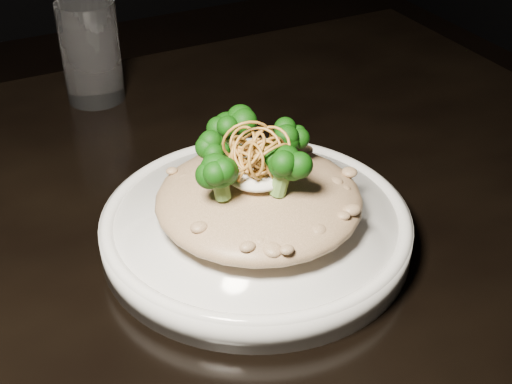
{
  "coord_description": "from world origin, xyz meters",
  "views": [
    {
      "loc": [
        -0.16,
        -0.52,
        1.15
      ],
      "look_at": [
        0.07,
        -0.05,
        0.81
      ],
      "focal_mm": 50.0,
      "sensor_mm": 36.0,
      "label": 1
    }
  ],
  "objects": [
    {
      "name": "risotto",
      "position": [
        0.07,
        -0.06,
        0.8
      ],
      "size": [
        0.18,
        0.18,
        0.04
      ],
      "primitive_type": "ellipsoid",
      "color": "brown",
      "rests_on": "plate"
    },
    {
      "name": "drinking_glass",
      "position": [
        0.03,
        0.3,
        0.81
      ],
      "size": [
        0.08,
        0.08,
        0.12
      ],
      "primitive_type": "cylinder",
      "rotation": [
        0.0,
        0.0,
        0.09
      ],
      "color": "white",
      "rests_on": "table"
    },
    {
      "name": "shallots",
      "position": [
        0.07,
        -0.06,
        0.85
      ],
      "size": [
        0.05,
        0.05,
        0.03
      ],
      "primitive_type": null,
      "color": "brown",
      "rests_on": "cheese"
    },
    {
      "name": "table",
      "position": [
        0.0,
        0.0,
        0.67
      ],
      "size": [
        1.1,
        0.8,
        0.75
      ],
      "color": "black",
      "rests_on": "ground"
    },
    {
      "name": "cheese",
      "position": [
        0.07,
        -0.06,
        0.83
      ],
      "size": [
        0.06,
        0.06,
        0.02
      ],
      "primitive_type": "ellipsoid",
      "color": "white",
      "rests_on": "risotto"
    },
    {
      "name": "plate",
      "position": [
        0.07,
        -0.05,
        0.76
      ],
      "size": [
        0.28,
        0.28,
        0.03
      ],
      "primitive_type": "cylinder",
      "color": "silver",
      "rests_on": "table"
    },
    {
      "name": "broccoli",
      "position": [
        0.07,
        -0.05,
        0.84
      ],
      "size": [
        0.12,
        0.12,
        0.04
      ],
      "primitive_type": null,
      "color": "black",
      "rests_on": "risotto"
    }
  ]
}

